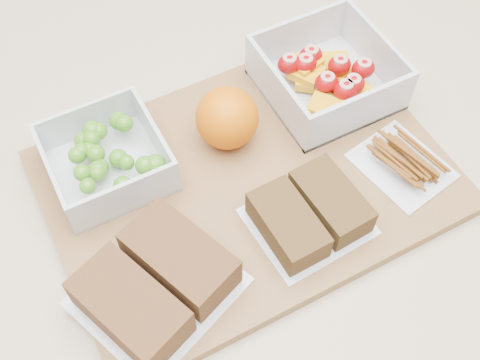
{
  "coord_description": "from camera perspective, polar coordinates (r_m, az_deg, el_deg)",
  "views": [
    {
      "loc": [
        -0.16,
        -0.33,
        1.46
      ],
      "look_at": [
        0.01,
        -0.02,
        0.93
      ],
      "focal_mm": 45.0,
      "sensor_mm": 36.0,
      "label": 1
    }
  ],
  "objects": [
    {
      "name": "counter",
      "position": [
        1.07,
        -0.74,
        -13.73
      ],
      "size": [
        1.2,
        0.9,
        0.9
      ],
      "primitive_type": "cube",
      "color": "beige",
      "rests_on": "ground"
    },
    {
      "name": "cutting_board",
      "position": [
        0.66,
        0.73,
        -0.1
      ],
      "size": [
        0.42,
        0.3,
        0.02
      ],
      "primitive_type": "cube",
      "rotation": [
        0.0,
        0.0,
        0.0
      ],
      "color": "olive",
      "rests_on": "counter"
    },
    {
      "name": "grape_container",
      "position": [
        0.65,
        -12.46,
        2.06
      ],
      "size": [
        0.12,
        0.12,
        0.05
      ],
      "color": "silver",
      "rests_on": "cutting_board"
    },
    {
      "name": "fruit_container",
      "position": [
        0.72,
        8.2,
        9.64
      ],
      "size": [
        0.14,
        0.14,
        0.06
      ],
      "color": "silver",
      "rests_on": "cutting_board"
    },
    {
      "name": "orange",
      "position": [
        0.65,
        -1.23,
        5.89
      ],
      "size": [
        0.07,
        0.07,
        0.07
      ],
      "primitive_type": "sphere",
      "color": "orange",
      "rests_on": "cutting_board"
    },
    {
      "name": "sandwich_bag_left",
      "position": [
        0.57,
        -8.0,
        -9.63
      ],
      "size": [
        0.18,
        0.17,
        0.04
      ],
      "color": "silver",
      "rests_on": "cutting_board"
    },
    {
      "name": "sandwich_bag_center",
      "position": [
        0.61,
        6.58,
        -3.19
      ],
      "size": [
        0.12,
        0.11,
        0.04
      ],
      "color": "silver",
      "rests_on": "cutting_board"
    },
    {
      "name": "pretzel_bag",
      "position": [
        0.67,
        15.24,
        1.81
      ],
      "size": [
        0.1,
        0.11,
        0.02
      ],
      "color": "silver",
      "rests_on": "cutting_board"
    }
  ]
}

